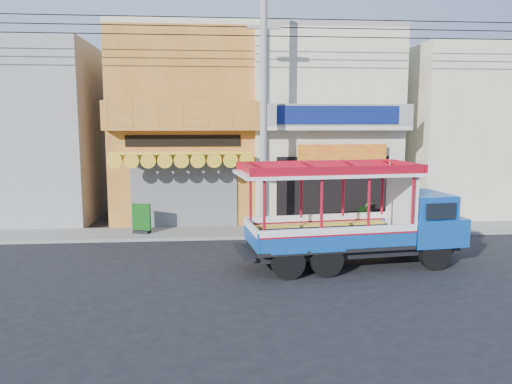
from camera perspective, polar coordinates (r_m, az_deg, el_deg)
ground at (r=15.71m, az=5.74°, el=-7.85°), size 90.00×90.00×0.00m
sidewalk at (r=19.52m, az=3.57°, el=-4.50°), size 30.00×2.00×0.12m
shophouse_left at (r=22.84m, az=-7.90°, el=7.50°), size 6.00×7.50×8.24m
shophouse_right at (r=23.32m, az=7.12°, el=7.52°), size 6.00×6.75×8.24m
party_pilaster at (r=19.78m, az=0.42°, el=7.19°), size 0.35×0.30×8.00m
filler_building_left at (r=24.26m, az=-24.73°, el=6.14°), size 6.00×6.00×7.60m
filler_building_right at (r=25.73m, az=22.62°, el=6.33°), size 6.00×6.00×7.60m
utility_pole at (r=18.27m, az=1.35°, el=10.36°), size 28.00×0.26×9.00m
songthaew_truck at (r=15.25m, az=12.58°, el=-2.71°), size 6.85×2.90×3.10m
green_sign at (r=19.31m, az=-12.94°, el=-3.22°), size 0.72×0.51×1.12m
potted_plant_a at (r=20.77m, az=12.27°, el=-2.54°), size 0.93×0.86×0.85m
potted_plant_b at (r=20.10m, az=12.17°, el=-2.88°), size 0.60×0.60×0.85m
potted_plant_c at (r=20.85m, az=12.65°, el=-2.38°), size 0.62×0.62×0.95m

